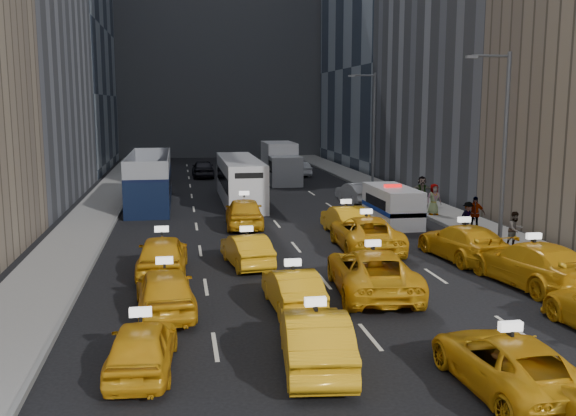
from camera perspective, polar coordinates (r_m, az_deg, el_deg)
name	(u,v)px	position (r m, az deg, el deg)	size (l,w,h in m)	color
ground	(393,364)	(17.43, 9.28, -13.52)	(160.00, 160.00, 0.00)	black
sidewalk_west	(95,213)	(41.03, -16.75, -0.44)	(3.00, 90.00, 0.15)	gray
sidewalk_east	(421,204)	(43.69, 11.72, 0.33)	(3.00, 90.00, 0.15)	gray
curb_west	(120,212)	(40.87, -14.74, -0.37)	(0.15, 90.00, 0.18)	slate
curb_east	(400,205)	(43.18, 9.93, 0.30)	(0.15, 90.00, 0.18)	slate
building_backdrop	(216,0)	(88.33, -6.41, 17.86)	(30.00, 12.00, 40.00)	slate
streetlight_near	(503,144)	(30.86, 18.53, 5.46)	(2.15, 0.22, 9.00)	#595B60
streetlight_far	(372,128)	(49.39, 7.50, 7.10)	(2.15, 0.22, 9.00)	#595B60
taxi_4	(142,346)	(16.90, -12.87, -11.90)	(1.61, 3.99, 1.36)	orange
taxi_5	(315,339)	(16.77, 2.43, -11.53)	(1.62, 4.65, 1.53)	orange
taxi_6	(508,363)	(16.40, 19.00, -12.87)	(2.25, 4.87, 1.35)	orange
taxi_8	(165,290)	(21.21, -10.85, -7.19)	(1.81, 4.51, 1.54)	orange
taxi_9	(293,289)	(21.31, 0.42, -7.19)	(1.43, 4.11, 1.35)	orange
taxi_10	(372,271)	(23.12, 7.51, -5.61)	(2.69, 5.83, 1.62)	orange
taxi_11	(532,264)	(25.53, 20.87, -4.66)	(2.35, 5.78, 1.68)	orange
taxi_12	(162,254)	(25.92, -11.10, -4.08)	(1.91, 4.75, 1.62)	orange
taxi_13	(247,250)	(26.86, -3.70, -3.74)	(1.44, 4.13, 1.36)	orange
taxi_14	(366,233)	(29.87, 6.94, -2.23)	(2.65, 5.74, 1.60)	orange
taxi_15	(463,242)	(28.84, 15.31, -2.95)	(2.18, 5.36, 1.55)	orange
taxi_16	(244,212)	(35.13, -3.91, -0.38)	(1.98, 4.93, 1.68)	orange
taxi_17	(346,220)	(33.30, 5.16, -1.08)	(1.60, 4.60, 1.51)	orange
nypd_van	(392,206)	(36.58, 9.25, 0.18)	(2.32, 5.33, 2.24)	white
double_decker	(150,180)	(43.66, -12.17, 2.43)	(3.51, 11.80, 3.39)	black
city_bus	(240,181)	(44.08, -4.30, 2.44)	(3.64, 11.89, 3.02)	silver
box_truck	(281,163)	(55.19, -0.65, 4.02)	(2.84, 7.52, 3.40)	silver
misc_car_0	(355,193)	(44.21, 6.02, 1.38)	(1.45, 4.16, 1.37)	#929499
misc_car_1	(156,174)	(56.13, -11.68, 2.94)	(2.38, 5.16, 1.43)	black
misc_car_2	(265,165)	(63.10, -2.04, 3.85)	(2.15, 5.29, 1.53)	slate
misc_car_3	(203,169)	(59.49, -7.57, 3.49)	(1.92, 4.78, 1.63)	black
misc_car_4	(299,169)	(60.29, 0.99, 3.50)	(1.40, 4.02, 1.33)	#B1B3B9
pedestrian_1	(515,229)	(31.53, 19.53, -1.78)	(0.79, 0.44, 1.63)	gray
pedestrian_2	(468,216)	(34.63, 15.70, -0.72)	(0.99, 0.41, 1.53)	gray
pedestrian_3	(474,214)	(34.80, 16.25, -0.48)	(1.05, 0.48, 1.80)	gray
pedestrian_4	(434,199)	(39.18, 12.84, 0.76)	(0.91, 0.50, 1.86)	gray
pedestrian_5	(422,191)	(42.49, 11.82, 1.49)	(1.78, 0.51, 1.92)	gray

